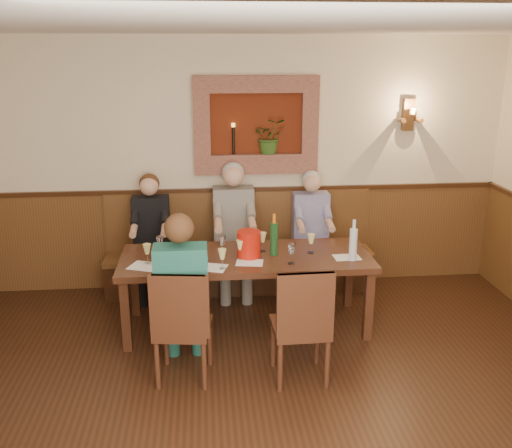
{
  "coord_description": "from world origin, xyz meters",
  "views": [
    {
      "loc": [
        -0.39,
        -3.28,
        2.65
      ],
      "look_at": [
        0.1,
        1.9,
        1.05
      ],
      "focal_mm": 40.0,
      "sensor_mm": 36.0,
      "label": 1
    }
  ],
  "objects_px": {
    "water_bottle": "(353,244)",
    "dining_table": "(246,263)",
    "person_bench_mid": "(234,241)",
    "chair_near_right": "(300,346)",
    "person_chair_front": "(183,308)",
    "spittoon_bucket": "(249,244)",
    "person_bench_left": "(152,248)",
    "chair_near_left": "(184,346)",
    "bench": "(240,262)",
    "wine_bottle_green_a": "(274,238)",
    "wine_bottle_green_b": "(183,236)",
    "person_bench_right": "(311,243)"
  },
  "relations": [
    {
      "from": "person_bench_right",
      "to": "wine_bottle_green_a",
      "type": "relative_size",
      "value": 3.35
    },
    {
      "from": "bench",
      "to": "chair_near_left",
      "type": "distance_m",
      "value": 1.91
    },
    {
      "from": "person_bench_mid",
      "to": "water_bottle",
      "type": "xyz_separation_m",
      "value": [
        1.06,
        -1.04,
        0.3
      ]
    },
    {
      "from": "chair_near_left",
      "to": "person_chair_front",
      "type": "height_order",
      "value": "person_chair_front"
    },
    {
      "from": "chair_near_right",
      "to": "wine_bottle_green_b",
      "type": "distance_m",
      "value": 1.61
    },
    {
      "from": "chair_near_right",
      "to": "person_bench_mid",
      "type": "relative_size",
      "value": 0.69
    },
    {
      "from": "wine_bottle_green_a",
      "to": "dining_table",
      "type": "bearing_deg",
      "value": 179.57
    },
    {
      "from": "bench",
      "to": "person_bench_left",
      "type": "xyz_separation_m",
      "value": [
        -0.97,
        -0.1,
        0.24
      ]
    },
    {
      "from": "dining_table",
      "to": "water_bottle",
      "type": "bearing_deg",
      "value": -11.82
    },
    {
      "from": "person_chair_front",
      "to": "wine_bottle_green_b",
      "type": "relative_size",
      "value": 3.66
    },
    {
      "from": "wine_bottle_green_b",
      "to": "wine_bottle_green_a",
      "type": "bearing_deg",
      "value": -10.84
    },
    {
      "from": "person_bench_mid",
      "to": "person_chair_front",
      "type": "bearing_deg",
      "value": -107.89
    },
    {
      "from": "spittoon_bucket",
      "to": "wine_bottle_green_b",
      "type": "relative_size",
      "value": 0.65
    },
    {
      "from": "wine_bottle_green_a",
      "to": "person_bench_mid",
      "type": "bearing_deg",
      "value": 111.84
    },
    {
      "from": "dining_table",
      "to": "chair_near_right",
      "type": "distance_m",
      "value": 1.1
    },
    {
      "from": "person_bench_right",
      "to": "chair_near_left",
      "type": "bearing_deg",
      "value": -128.99
    },
    {
      "from": "person_bench_right",
      "to": "water_bottle",
      "type": "xyz_separation_m",
      "value": [
        0.19,
        -1.05,
        0.35
      ]
    },
    {
      "from": "person_bench_mid",
      "to": "water_bottle",
      "type": "bearing_deg",
      "value": -44.63
    },
    {
      "from": "bench",
      "to": "spittoon_bucket",
      "type": "height_order",
      "value": "bench"
    },
    {
      "from": "person_bench_right",
      "to": "wine_bottle_green_b",
      "type": "relative_size",
      "value": 3.49
    },
    {
      "from": "bench",
      "to": "water_bottle",
      "type": "distance_m",
      "value": 1.62
    },
    {
      "from": "chair_near_right",
      "to": "person_bench_right",
      "type": "bearing_deg",
      "value": 75.31
    },
    {
      "from": "person_chair_front",
      "to": "chair_near_right",
      "type": "bearing_deg",
      "value": -11.28
    },
    {
      "from": "spittoon_bucket",
      "to": "wine_bottle_green_a",
      "type": "xyz_separation_m",
      "value": [
        0.24,
        0.03,
        0.04
      ]
    },
    {
      "from": "chair_near_left",
      "to": "person_chair_front",
      "type": "bearing_deg",
      "value": 95.97
    },
    {
      "from": "spittoon_bucket",
      "to": "person_bench_right",
      "type": "bearing_deg",
      "value": 48.41
    },
    {
      "from": "person_bench_right",
      "to": "person_chair_front",
      "type": "height_order",
      "value": "person_chair_front"
    },
    {
      "from": "person_chair_front",
      "to": "spittoon_bucket",
      "type": "distance_m",
      "value": 1.0
    },
    {
      "from": "dining_table",
      "to": "person_bench_left",
      "type": "bearing_deg",
      "value": 139.16
    },
    {
      "from": "dining_table",
      "to": "spittoon_bucket",
      "type": "height_order",
      "value": "spittoon_bucket"
    },
    {
      "from": "water_bottle",
      "to": "dining_table",
      "type": "bearing_deg",
      "value": 168.18
    },
    {
      "from": "spittoon_bucket",
      "to": "water_bottle",
      "type": "distance_m",
      "value": 0.98
    },
    {
      "from": "dining_table",
      "to": "person_chair_front",
      "type": "xyz_separation_m",
      "value": [
        -0.59,
        -0.78,
        -0.08
      ]
    },
    {
      "from": "person_bench_left",
      "to": "water_bottle",
      "type": "bearing_deg",
      "value": -28.1
    },
    {
      "from": "chair_near_right",
      "to": "wine_bottle_green_b",
      "type": "height_order",
      "value": "wine_bottle_green_b"
    },
    {
      "from": "chair_near_right",
      "to": "wine_bottle_green_b",
      "type": "bearing_deg",
      "value": 129.23
    },
    {
      "from": "chair_near_left",
      "to": "wine_bottle_green_a",
      "type": "xyz_separation_m",
      "value": [
        0.86,
        0.87,
        0.63
      ]
    },
    {
      "from": "chair_near_right",
      "to": "person_bench_right",
      "type": "distance_m",
      "value": 1.88
    },
    {
      "from": "dining_table",
      "to": "person_bench_mid",
      "type": "height_order",
      "value": "person_bench_mid"
    },
    {
      "from": "dining_table",
      "to": "person_bench_mid",
      "type": "bearing_deg",
      "value": 94.65
    },
    {
      "from": "spittoon_bucket",
      "to": "wine_bottle_green_a",
      "type": "distance_m",
      "value": 0.25
    },
    {
      "from": "chair_near_left",
      "to": "wine_bottle_green_b",
      "type": "xyz_separation_m",
      "value": [
        -0.01,
        1.04,
        0.62
      ]
    },
    {
      "from": "person_bench_right",
      "to": "spittoon_bucket",
      "type": "relative_size",
      "value": 5.38
    },
    {
      "from": "dining_table",
      "to": "person_bench_mid",
      "type": "xyz_separation_m",
      "value": [
        -0.07,
        0.84,
        -0.06
      ]
    },
    {
      "from": "chair_near_left",
      "to": "wine_bottle_green_a",
      "type": "distance_m",
      "value": 1.38
    },
    {
      "from": "chair_near_right",
      "to": "wine_bottle_green_b",
      "type": "relative_size",
      "value": 2.59
    },
    {
      "from": "chair_near_right",
      "to": "person_chair_front",
      "type": "bearing_deg",
      "value": 167.34
    },
    {
      "from": "dining_table",
      "to": "bench",
      "type": "height_order",
      "value": "bench"
    },
    {
      "from": "person_bench_left",
      "to": "spittoon_bucket",
      "type": "bearing_deg",
      "value": -41.22
    },
    {
      "from": "person_bench_mid",
      "to": "dining_table",
      "type": "bearing_deg",
      "value": -85.35
    }
  ]
}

